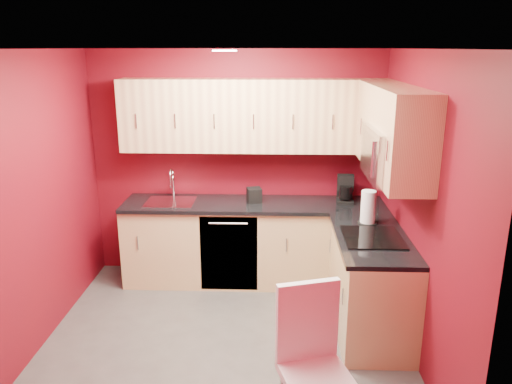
# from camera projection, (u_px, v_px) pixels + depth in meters

# --- Properties ---
(floor) EXTENTS (3.20, 3.20, 0.00)m
(floor) POSITION_uv_depth(u_px,v_px,m) (226.00, 339.00, 4.46)
(floor) COLOR #4C4947
(floor) RESTS_ON ground
(ceiling) EXTENTS (3.20, 3.20, 0.00)m
(ceiling) POSITION_uv_depth(u_px,v_px,m) (221.00, 49.00, 3.76)
(ceiling) COLOR white
(ceiling) RESTS_ON wall_back
(wall_back) EXTENTS (3.20, 0.00, 3.20)m
(wall_back) POSITION_uv_depth(u_px,v_px,m) (237.00, 165.00, 5.55)
(wall_back) COLOR #600912
(wall_back) RESTS_ON floor
(wall_front) EXTENTS (3.20, 0.00, 3.20)m
(wall_front) POSITION_uv_depth(u_px,v_px,m) (196.00, 292.00, 2.67)
(wall_front) COLOR #600912
(wall_front) RESTS_ON floor
(wall_left) EXTENTS (0.00, 3.00, 3.00)m
(wall_left) POSITION_uv_depth(u_px,v_px,m) (33.00, 204.00, 4.17)
(wall_left) COLOR #600912
(wall_left) RESTS_ON floor
(wall_right) EXTENTS (0.00, 3.00, 3.00)m
(wall_right) POSITION_uv_depth(u_px,v_px,m) (419.00, 209.00, 4.05)
(wall_right) COLOR #600912
(wall_right) RESTS_ON floor
(base_cabinets_back) EXTENTS (2.80, 0.60, 0.87)m
(base_cabinets_back) POSITION_uv_depth(u_px,v_px,m) (254.00, 243.00, 5.48)
(base_cabinets_back) COLOR #D3BA79
(base_cabinets_back) RESTS_ON floor
(base_cabinets_right) EXTENTS (0.60, 1.30, 0.87)m
(base_cabinets_right) POSITION_uv_depth(u_px,v_px,m) (370.00, 285.00, 4.53)
(base_cabinets_right) COLOR #D3BA79
(base_cabinets_right) RESTS_ON floor
(countertop_back) EXTENTS (2.80, 0.63, 0.04)m
(countertop_back) POSITION_uv_depth(u_px,v_px,m) (254.00, 205.00, 5.34)
(countertop_back) COLOR black
(countertop_back) RESTS_ON base_cabinets_back
(countertop_right) EXTENTS (0.63, 1.27, 0.04)m
(countertop_right) POSITION_uv_depth(u_px,v_px,m) (372.00, 239.00, 4.39)
(countertop_right) COLOR black
(countertop_right) RESTS_ON base_cabinets_right
(upper_cabinets_back) EXTENTS (2.80, 0.35, 0.75)m
(upper_cabinets_back) POSITION_uv_depth(u_px,v_px,m) (254.00, 115.00, 5.21)
(upper_cabinets_back) COLOR #DDB77D
(upper_cabinets_back) RESTS_ON wall_back
(upper_cabinets_right) EXTENTS (0.35, 1.55, 0.75)m
(upper_cabinets_right) POSITION_uv_depth(u_px,v_px,m) (392.00, 122.00, 4.30)
(upper_cabinets_right) COLOR #DDB77D
(upper_cabinets_right) RESTS_ON wall_right
(microwave) EXTENTS (0.42, 0.76, 0.42)m
(microwave) POSITION_uv_depth(u_px,v_px,m) (392.00, 154.00, 4.14)
(microwave) COLOR silver
(microwave) RESTS_ON upper_cabinets_right
(cooktop) EXTENTS (0.50, 0.55, 0.01)m
(cooktop) POSITION_uv_depth(u_px,v_px,m) (373.00, 237.00, 4.35)
(cooktop) COLOR black
(cooktop) RESTS_ON countertop_right
(sink) EXTENTS (0.52, 0.42, 0.35)m
(sink) POSITION_uv_depth(u_px,v_px,m) (171.00, 198.00, 5.38)
(sink) COLOR silver
(sink) RESTS_ON countertop_back
(dishwasher_front) EXTENTS (0.60, 0.02, 0.82)m
(dishwasher_front) POSITION_uv_depth(u_px,v_px,m) (229.00, 254.00, 5.21)
(dishwasher_front) COLOR black
(dishwasher_front) RESTS_ON base_cabinets_back
(downlight) EXTENTS (0.20, 0.20, 0.01)m
(downlight) POSITION_uv_depth(u_px,v_px,m) (224.00, 51.00, 4.05)
(downlight) COLOR white
(downlight) RESTS_ON ceiling
(coffee_maker) EXTENTS (0.19, 0.24, 0.29)m
(coffee_maker) POSITION_uv_depth(u_px,v_px,m) (346.00, 189.00, 5.32)
(coffee_maker) COLOR black
(coffee_maker) RESTS_ON countertop_back
(napkin_holder) EXTENTS (0.18, 0.18, 0.16)m
(napkin_holder) POSITION_uv_depth(u_px,v_px,m) (254.00, 195.00, 5.33)
(napkin_holder) COLOR black
(napkin_holder) RESTS_ON countertop_back
(paper_towel) EXTENTS (0.19, 0.19, 0.32)m
(paper_towel) POSITION_uv_depth(u_px,v_px,m) (368.00, 207.00, 4.67)
(paper_towel) COLOR silver
(paper_towel) RESTS_ON countertop_right
(dining_chair) EXTENTS (0.54, 0.55, 1.06)m
(dining_chair) POSITION_uv_depth(u_px,v_px,m) (317.00, 370.00, 3.19)
(dining_chair) COLOR white
(dining_chair) RESTS_ON floor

